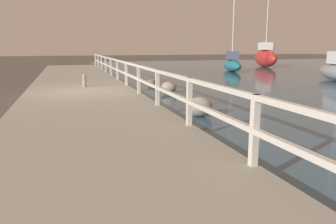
% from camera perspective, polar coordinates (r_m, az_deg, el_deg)
% --- Properties ---
extents(ground_plane, '(120.00, 120.00, 0.00)m').
position_cam_1_polar(ground_plane, '(12.65, -14.77, 2.30)').
color(ground_plane, '#4C473D').
extents(dock_walkway, '(4.02, 36.00, 0.28)m').
position_cam_1_polar(dock_walkway, '(12.63, -14.80, 2.93)').
color(dock_walkway, gray).
rests_on(dock_walkway, ground).
extents(railing, '(0.10, 32.50, 1.00)m').
position_cam_1_polar(railing, '(12.76, -6.34, 7.01)').
color(railing, beige).
rests_on(railing, dock_walkway).
extents(boulder_near_dock, '(0.43, 0.39, 0.33)m').
position_cam_1_polar(boulder_near_dock, '(16.18, -2.93, 5.15)').
color(boulder_near_dock, slate).
rests_on(boulder_near_dock, ground).
extents(boulder_water_edge, '(0.64, 0.58, 0.48)m').
position_cam_1_polar(boulder_water_edge, '(13.64, 0.17, 4.33)').
color(boulder_water_edge, gray).
rests_on(boulder_water_edge, ground).
extents(boulder_upstream, '(0.73, 0.65, 0.55)m').
position_cam_1_polar(boulder_upstream, '(9.09, 5.52, 0.93)').
color(boulder_upstream, gray).
rests_on(boulder_upstream, ground).
extents(boulder_downstream, '(0.42, 0.38, 0.32)m').
position_cam_1_polar(boulder_downstream, '(16.39, -2.43, 5.22)').
color(boulder_downstream, slate).
rests_on(boulder_downstream, ground).
extents(mooring_bollard, '(0.17, 0.17, 0.52)m').
position_cam_1_polar(mooring_bollard, '(13.94, -14.37, 5.37)').
color(mooring_bollard, gray).
rests_on(mooring_bollard, dock_walkway).
extents(sailboat_red, '(2.62, 5.36, 8.11)m').
position_cam_1_polar(sailboat_red, '(32.71, 16.58, 9.20)').
color(sailboat_red, red).
rests_on(sailboat_red, water_surface).
extents(sailboat_teal, '(2.34, 4.78, 5.39)m').
position_cam_1_polar(sailboat_teal, '(26.21, 11.07, 8.24)').
color(sailboat_teal, '#1E707A').
rests_on(sailboat_teal, water_surface).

